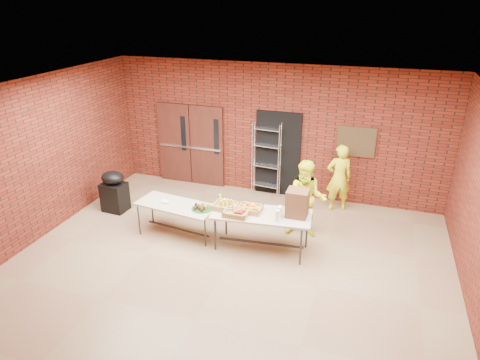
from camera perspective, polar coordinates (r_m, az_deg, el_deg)
name	(u,v)px	position (r m, az deg, el deg)	size (l,w,h in m)	color
room	(225,189)	(7.17, -2.01, -1.24)	(8.08, 7.08, 3.28)	#8E6A4D
double_doors	(191,145)	(11.12, -6.57, 4.70)	(1.78, 0.12, 2.10)	#421A12
dark_doorway	(278,154)	(10.44, 5.07, 3.47)	(1.10, 0.06, 2.10)	black
bronze_plaque	(356,142)	(10.04, 15.23, 4.94)	(0.85, 0.04, 0.70)	#3A2717
wire_rack	(266,160)	(10.41, 3.50, 2.74)	(0.68, 0.23, 1.85)	silver
table_left	(176,207)	(8.83, -8.47, -3.55)	(1.73, 0.90, 0.68)	tan
table_right	(261,217)	(8.20, 2.88, -4.89)	(1.95, 0.97, 0.77)	tan
basket_bananas	(226,206)	(8.30, -1.89, -3.49)	(0.46, 0.36, 0.14)	#AC8045
basket_oranges	(250,209)	(8.21, 1.35, -3.83)	(0.45, 0.35, 0.14)	#AC8045
basket_apples	(236,213)	(8.06, -0.51, -4.38)	(0.45, 0.35, 0.14)	#AC8045
muffin_tray	(202,207)	(8.54, -5.14, -3.60)	(0.41, 0.41, 0.10)	#185316
napkin_box	(165,202)	(8.88, -9.97, -2.91)	(0.17, 0.11, 0.06)	white
coffee_dispenser	(297,203)	(8.03, 7.66, -3.08)	(0.40, 0.36, 0.53)	#50321B
cup_stack_front	(279,213)	(7.94, 5.25, -4.43)	(0.08, 0.08, 0.24)	white
cup_stack_mid	(277,216)	(7.84, 5.00, -4.83)	(0.08, 0.08, 0.24)	white
cup_stack_back	(280,211)	(8.03, 5.40, -4.17)	(0.07, 0.07, 0.22)	white
covered_grill	(114,191)	(10.18, -16.43, -1.44)	(0.56, 0.48, 0.96)	black
volunteer_woman	(339,178)	(9.94, 13.05, 0.29)	(0.58, 0.38, 1.58)	yellow
volunteer_man	(307,200)	(8.70, 8.87, -2.59)	(0.80, 0.62, 1.64)	yellow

